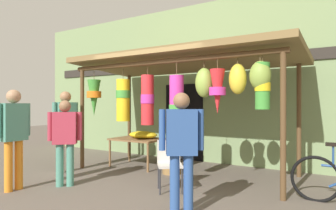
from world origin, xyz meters
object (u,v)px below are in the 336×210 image
object	(u,v)px
wicker_basket_by_table	(172,168)
passerby_at_right	(181,143)
shopper_by_bananas	(65,136)
display_table	(138,141)
folding_chair	(169,160)
flower_heap_on_table	(143,135)
customer_foreground	(14,131)
vendor_in_orange	(66,124)

from	to	relation	value
wicker_basket_by_table	passerby_at_right	world-z (taller)	passerby_at_right
shopper_by_bananas	passerby_at_right	distance (m)	2.44
display_table	folding_chair	size ratio (longest dim) A/B	1.43
flower_heap_on_table	customer_foreground	world-z (taller)	customer_foreground
folding_chair	vendor_in_orange	xyz separation A→B (m)	(-2.62, -0.03, 0.53)
shopper_by_bananas	vendor_in_orange	bearing A→B (deg)	140.62
wicker_basket_by_table	passerby_at_right	size ratio (longest dim) A/B	0.25
display_table	passerby_at_right	xyz separation A→B (m)	(2.36, -2.13, 0.35)
customer_foreground	passerby_at_right	world-z (taller)	customer_foreground
passerby_at_right	display_table	bearing A→B (deg)	137.91
flower_heap_on_table	shopper_by_bananas	bearing A→B (deg)	-95.35
wicker_basket_by_table	display_table	bearing A→B (deg)	169.43
shopper_by_bananas	customer_foreground	bearing A→B (deg)	-129.87
folding_chair	flower_heap_on_table	bearing A→B (deg)	139.26
customer_foreground	shopper_by_bananas	size ratio (longest dim) A/B	1.12
wicker_basket_by_table	shopper_by_bananas	size ratio (longest dim) A/B	0.26
display_table	flower_heap_on_table	distance (m)	0.20
flower_heap_on_table	wicker_basket_by_table	world-z (taller)	flower_heap_on_table
flower_heap_on_table	folding_chair	distance (m)	2.01
wicker_basket_by_table	customer_foreground	distance (m)	3.10
passerby_at_right	wicker_basket_by_table	bearing A→B (deg)	124.00
wicker_basket_by_table	passerby_at_right	xyz separation A→B (m)	(1.30, -1.93, 0.84)
flower_heap_on_table	passerby_at_right	xyz separation A→B (m)	(2.24, -2.19, 0.21)
folding_chair	shopper_by_bananas	bearing A→B (deg)	-155.49
shopper_by_bananas	flower_heap_on_table	bearing A→B (deg)	84.65
vendor_in_orange	shopper_by_bananas	xyz separation A→B (m)	(0.91, -0.74, -0.14)
customer_foreground	display_table	bearing A→B (deg)	77.09
flower_heap_on_table	shopper_by_bananas	xyz separation A→B (m)	(-0.20, -2.08, 0.15)
wicker_basket_by_table	customer_foreground	size ratio (longest dim) A/B	0.23
flower_heap_on_table	shopper_by_bananas	distance (m)	2.10
display_table	wicker_basket_by_table	distance (m)	1.18
wicker_basket_by_table	shopper_by_bananas	world-z (taller)	shopper_by_bananas
vendor_in_orange	customer_foreground	bearing A→B (deg)	-74.50
folding_chair	wicker_basket_by_table	size ratio (longest dim) A/B	2.11
vendor_in_orange	passerby_at_right	world-z (taller)	vendor_in_orange
wicker_basket_by_table	customer_foreground	xyz separation A→B (m)	(-1.66, -2.45, 0.91)
shopper_by_bananas	passerby_at_right	world-z (taller)	passerby_at_right
folding_chair	vendor_in_orange	bearing A→B (deg)	-179.24
wicker_basket_by_table	vendor_in_orange	xyz separation A→B (m)	(-2.04, -1.08, 0.93)
customer_foreground	passerby_at_right	size ratio (longest dim) A/B	1.06
shopper_by_bananas	wicker_basket_by_table	bearing A→B (deg)	58.10
flower_heap_on_table	wicker_basket_by_table	xyz separation A→B (m)	(0.94, -0.26, -0.64)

